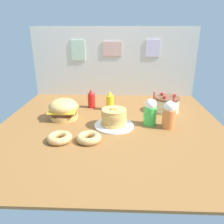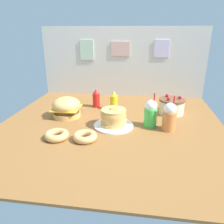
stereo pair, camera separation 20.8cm
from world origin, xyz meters
name	(u,v)px [view 2 (the right image)]	position (x,y,z in m)	size (l,w,h in m)	color
ground_plane	(110,126)	(0.00, 0.00, -0.01)	(2.16, 2.11, 0.02)	brown
back_wall	(122,62)	(0.00, 1.05, 0.46)	(2.16, 0.04, 0.91)	beige
burger	(66,107)	(-0.49, 0.16, 0.10)	(0.29, 0.29, 0.21)	#DBA859
pancake_stack	(114,119)	(0.03, -0.02, 0.08)	(0.38, 0.38, 0.19)	white
layer_cake	(172,106)	(0.61, 0.42, 0.08)	(0.28, 0.28, 0.20)	beige
ketchup_bottle	(96,99)	(-0.25, 0.51, 0.10)	(0.08, 0.08, 0.22)	red
mustard_bottle	(114,101)	(-0.03, 0.44, 0.10)	(0.08, 0.08, 0.22)	yellow
cream_soda_cup	(151,113)	(0.37, 0.03, 0.13)	(0.12, 0.12, 0.33)	green
orange_float_cup	(169,117)	(0.54, -0.03, 0.13)	(0.12, 0.12, 0.33)	orange
donut_pink_glaze	(57,135)	(-0.41, -0.33, 0.03)	(0.21, 0.21, 0.06)	tan
donut_chocolate	(85,136)	(-0.17, -0.32, 0.03)	(0.21, 0.21, 0.06)	tan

